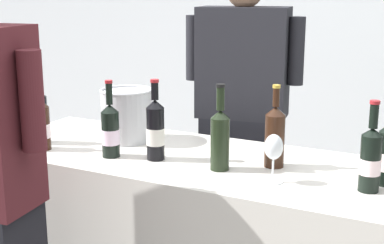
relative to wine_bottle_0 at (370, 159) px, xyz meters
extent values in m
cube|color=silver|center=(-0.62, 2.68, 0.37)|extent=(8.00, 0.10, 2.80)
cylinder|color=black|center=(0.00, 0.00, -0.02)|extent=(0.07, 0.07, 0.20)
cone|color=black|center=(0.00, 0.00, 0.10)|extent=(0.07, 0.07, 0.03)
cylinder|color=black|center=(0.00, 0.00, 0.15)|extent=(0.03, 0.03, 0.08)
cylinder|color=maroon|center=(0.00, 0.00, 0.20)|extent=(0.03, 0.03, 0.01)
cylinder|color=silver|center=(0.00, 0.00, -0.03)|extent=(0.07, 0.07, 0.06)
cylinder|color=black|center=(-0.38, 0.11, -0.01)|extent=(0.08, 0.08, 0.21)
cone|color=black|center=(-0.38, 0.11, 0.11)|extent=(0.08, 0.08, 0.03)
cylinder|color=black|center=(-0.38, 0.11, 0.16)|extent=(0.03, 0.03, 0.07)
cylinder|color=#B79333|center=(-0.38, 0.11, 0.20)|extent=(0.03, 0.03, 0.01)
cylinder|color=black|center=(-0.85, -0.02, -0.01)|extent=(0.07, 0.07, 0.22)
cone|color=black|center=(-0.85, -0.02, 0.12)|extent=(0.07, 0.07, 0.03)
cylinder|color=black|center=(-0.85, -0.02, 0.17)|extent=(0.03, 0.03, 0.07)
cylinder|color=maroon|center=(-0.85, -0.02, 0.21)|extent=(0.03, 0.03, 0.01)
cylinder|color=silver|center=(-0.85, -0.02, -0.02)|extent=(0.08, 0.08, 0.07)
cylinder|color=black|center=(-1.45, -0.05, -0.01)|extent=(0.08, 0.08, 0.21)
cone|color=black|center=(-1.45, -0.05, 0.11)|extent=(0.08, 0.08, 0.03)
cylinder|color=black|center=(-1.45, -0.05, 0.17)|extent=(0.03, 0.03, 0.09)
cylinder|color=#B79333|center=(-1.45, -0.05, 0.22)|extent=(0.04, 0.04, 0.01)
cylinder|color=silver|center=(-1.45, -0.05, -0.02)|extent=(0.08, 0.08, 0.08)
cylinder|color=black|center=(-1.04, -0.08, -0.02)|extent=(0.07, 0.07, 0.19)
cone|color=black|center=(-1.04, -0.08, 0.09)|extent=(0.07, 0.07, 0.03)
cylinder|color=black|center=(-1.04, -0.08, 0.15)|extent=(0.03, 0.03, 0.09)
cylinder|color=maroon|center=(-1.04, -0.08, 0.20)|extent=(0.03, 0.03, 0.01)
cylinder|color=silver|center=(-1.04, -0.08, -0.03)|extent=(0.08, 0.08, 0.06)
cylinder|color=black|center=(-1.37, -0.13, -0.02)|extent=(0.08, 0.08, 0.19)
cone|color=black|center=(-1.37, -0.13, 0.09)|extent=(0.08, 0.08, 0.04)
cylinder|color=black|center=(-1.37, -0.13, 0.14)|extent=(0.03, 0.03, 0.07)
cylinder|color=#B79333|center=(-1.37, -0.13, 0.19)|extent=(0.04, 0.04, 0.01)
cylinder|color=silver|center=(-1.37, -0.13, -0.03)|extent=(0.08, 0.08, 0.06)
cylinder|color=black|center=(-0.56, -0.02, -0.01)|extent=(0.07, 0.07, 0.21)
cone|color=black|center=(-0.56, -0.02, 0.10)|extent=(0.07, 0.07, 0.03)
cylinder|color=black|center=(-0.56, -0.02, 0.16)|extent=(0.03, 0.03, 0.09)
cylinder|color=black|center=(-0.56, -0.02, 0.21)|extent=(0.04, 0.04, 0.01)
cylinder|color=silver|center=(-0.33, -0.07, -0.12)|extent=(0.08, 0.08, 0.00)
cylinder|color=silver|center=(-0.33, -0.07, -0.07)|extent=(0.01, 0.01, 0.09)
ellipsoid|color=silver|center=(-0.33, -0.07, 0.02)|extent=(0.07, 0.07, 0.09)
ellipsoid|color=maroon|center=(-0.33, -0.07, 0.00)|extent=(0.05, 0.05, 0.03)
cylinder|color=silver|center=(-1.12, 0.17, 0.00)|extent=(0.24, 0.24, 0.23)
torus|color=silver|center=(-1.12, 0.17, 0.12)|extent=(0.24, 0.24, 0.01)
cube|color=black|center=(-0.77, 0.74, -0.56)|extent=(0.45, 0.31, 0.95)
cube|color=black|center=(-0.77, 0.74, 0.20)|extent=(0.49, 0.32, 0.57)
cylinder|color=black|center=(-0.51, 0.78, 0.27)|extent=(0.08, 0.08, 0.34)
cylinder|color=black|center=(-1.04, 0.69, 0.27)|extent=(0.08, 0.08, 0.34)
cylinder|color=#47191E|center=(-0.97, -0.59, 0.22)|extent=(0.08, 0.08, 0.33)
camera|label=1|loc=(0.28, -1.90, 0.57)|focal=51.61mm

